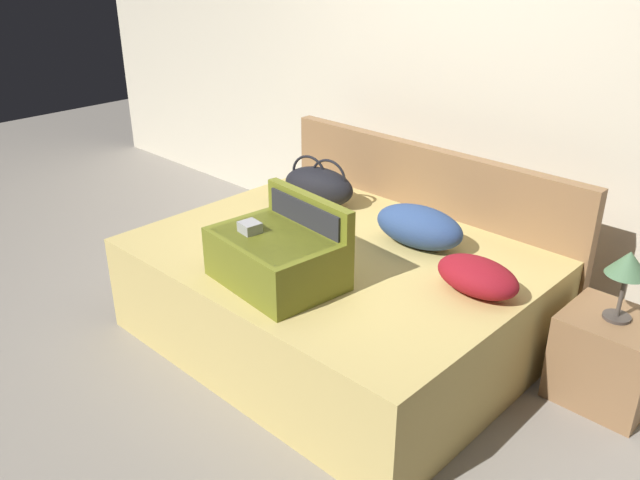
{
  "coord_description": "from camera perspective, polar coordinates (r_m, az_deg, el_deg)",
  "views": [
    {
      "loc": [
        2.09,
        -1.89,
        2.06
      ],
      "look_at": [
        0.0,
        0.28,
        0.65
      ],
      "focal_mm": 36.81,
      "sensor_mm": 36.0,
      "label": 1
    }
  ],
  "objects": [
    {
      "name": "ground_plane",
      "position": [
        3.49,
        -3.29,
        -11.1
      ],
      "size": [
        12.0,
        12.0,
        0.0
      ],
      "primitive_type": "plane",
      "color": "gray"
    },
    {
      "name": "back_wall",
      "position": [
        4.18,
        13.46,
        13.99
      ],
      "size": [
        8.0,
        0.1,
        2.6
      ],
      "primitive_type": "cube",
      "color": "beige",
      "rests_on": "ground"
    },
    {
      "name": "bed",
      "position": [
        3.58,
        1.29,
        -4.84
      ],
      "size": [
        2.01,
        1.54,
        0.55
      ],
      "primitive_type": "cube",
      "color": "tan",
      "rests_on": "ground"
    },
    {
      "name": "headboard",
      "position": [
        4.07,
        9.07,
        1.69
      ],
      "size": [
        2.05,
        0.08,
        0.93
      ],
      "primitive_type": "cube",
      "color": "olive",
      "rests_on": "ground"
    },
    {
      "name": "hard_case_large",
      "position": [
        3.09,
        -3.73,
        -1.24
      ],
      "size": [
        0.64,
        0.51,
        0.4
      ],
      "rotation": [
        0.0,
        0.0,
        -0.11
      ],
      "color": "olive",
      "rests_on": "bed"
    },
    {
      "name": "duffel_bag",
      "position": [
        4.0,
        -0.12,
        4.74
      ],
      "size": [
        0.5,
        0.33,
        0.3
      ],
      "rotation": [
        0.0,
        0.0,
        0.21
      ],
      "color": "black",
      "rests_on": "bed"
    },
    {
      "name": "pillow_near_headboard",
      "position": [
        3.1,
        13.52,
        -3.1
      ],
      "size": [
        0.42,
        0.26,
        0.17
      ],
      "primitive_type": "ellipsoid",
      "rotation": [
        0.0,
        0.0,
        -0.04
      ],
      "color": "maroon",
      "rests_on": "bed"
    },
    {
      "name": "pillow_center_head",
      "position": [
        3.5,
        8.6,
        1.16
      ],
      "size": [
        0.52,
        0.31,
        0.22
      ],
      "primitive_type": "ellipsoid",
      "rotation": [
        0.0,
        0.0,
        0.09
      ],
      "color": "navy",
      "rests_on": "bed"
    },
    {
      "name": "nightstand",
      "position": [
        3.46,
        23.7,
        -9.41
      ],
      "size": [
        0.44,
        0.4,
        0.45
      ],
      "primitive_type": "cube",
      "color": "olive",
      "rests_on": "ground"
    },
    {
      "name": "table_lamp",
      "position": [
        3.22,
        25.2,
        -2.12
      ],
      "size": [
        0.19,
        0.19,
        0.34
      ],
      "color": "#3F3833",
      "rests_on": "nightstand"
    }
  ]
}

